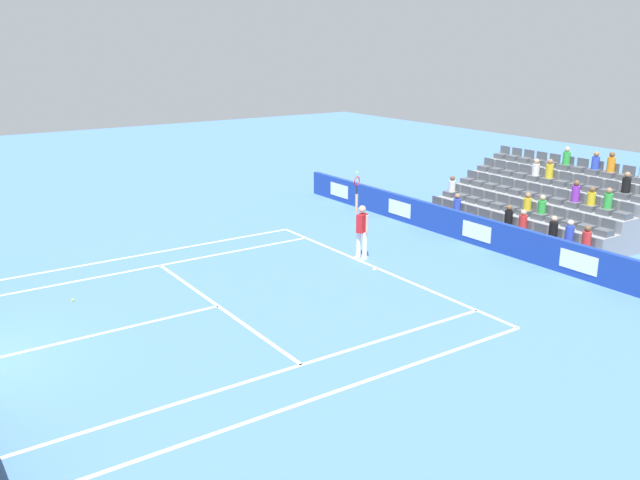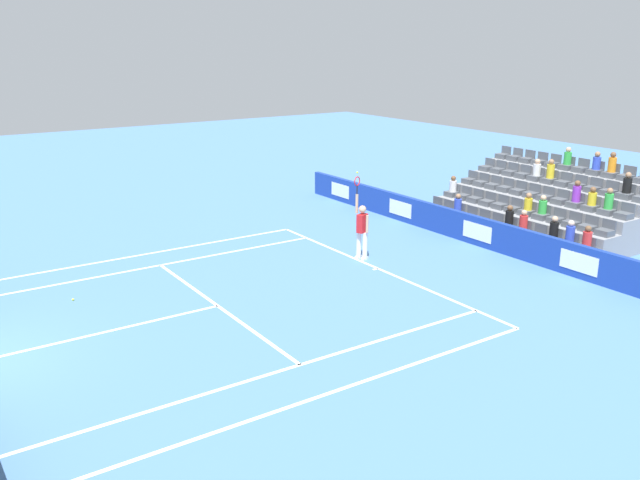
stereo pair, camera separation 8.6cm
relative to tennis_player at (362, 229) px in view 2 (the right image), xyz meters
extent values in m
cube|color=white|center=(-1.08, 0.18, -0.99)|extent=(10.97, 0.10, 0.01)
cube|color=white|center=(-1.08, 5.67, -0.99)|extent=(8.23, 0.10, 0.01)
cube|color=white|center=(-1.08, 8.87, -0.99)|extent=(0.10, 6.40, 0.01)
cube|color=white|center=(3.03, 6.12, -0.99)|extent=(0.10, 11.89, 0.01)
cube|color=white|center=(-5.20, 6.12, -0.99)|extent=(0.10, 11.89, 0.01)
cube|color=white|center=(4.40, 6.12, -0.99)|extent=(0.10, 11.89, 0.01)
cube|color=white|center=(-6.57, 6.12, -0.99)|extent=(0.10, 11.89, 0.01)
cube|color=white|center=(-1.08, 0.28, -0.99)|extent=(0.10, 0.20, 0.01)
cube|color=#193899|center=(-1.08, -4.28, -0.49)|extent=(20.19, 0.20, 1.01)
cube|color=white|center=(-5.12, -4.17, -0.49)|extent=(1.29, 0.01, 0.57)
cube|color=white|center=(-1.08, -4.17, -0.49)|extent=(1.29, 0.01, 0.57)
cube|color=white|center=(2.96, -4.17, -0.49)|extent=(1.29, 0.01, 0.57)
cube|color=white|center=(6.99, -4.17, -0.49)|extent=(1.29, 0.01, 0.57)
cylinder|color=white|center=(-0.12, -0.04, -0.54)|extent=(0.16, 0.16, 0.90)
cylinder|color=white|center=(0.11, 0.04, -0.54)|extent=(0.16, 0.16, 0.90)
cube|color=white|center=(-0.12, -0.04, -0.95)|extent=(0.20, 0.29, 0.08)
cube|color=white|center=(0.11, 0.04, -0.95)|extent=(0.20, 0.29, 0.08)
cube|color=red|center=(-0.01, 0.00, 0.21)|extent=(0.33, 0.41, 0.60)
sphere|color=#D3A884|center=(-0.01, 0.00, 0.67)|extent=(0.24, 0.24, 0.24)
cylinder|color=#D3A884|center=(0.20, 0.07, 0.82)|extent=(0.09, 0.09, 0.62)
cylinder|color=#D3A884|center=(-0.23, -0.03, 0.23)|extent=(0.09, 0.09, 0.56)
cylinder|color=black|center=(0.20, 0.07, 1.27)|extent=(0.04, 0.04, 0.28)
torus|color=red|center=(0.20, 0.07, 1.55)|extent=(0.13, 0.30, 0.31)
sphere|color=#D1E533|center=(0.20, 0.07, 1.83)|extent=(0.07, 0.07, 0.07)
cube|color=gray|center=(-1.08, -5.35, -0.78)|extent=(7.44, 0.95, 0.42)
cube|color=#545960|center=(-4.49, -5.35, -0.47)|extent=(0.48, 0.44, 0.20)
cube|color=#545960|center=(-4.49, -5.55, -0.22)|extent=(0.48, 0.04, 0.30)
cube|color=#545960|center=(-3.87, -5.35, -0.47)|extent=(0.48, 0.44, 0.20)
cube|color=#545960|center=(-3.87, -5.55, -0.22)|extent=(0.48, 0.04, 0.30)
cube|color=#545960|center=(-3.25, -5.35, -0.47)|extent=(0.48, 0.44, 0.20)
cube|color=#545960|center=(-3.25, -5.55, -0.22)|extent=(0.48, 0.04, 0.30)
cube|color=#545960|center=(-2.63, -5.35, -0.47)|extent=(0.48, 0.44, 0.20)
cube|color=#545960|center=(-2.63, -5.55, -0.22)|extent=(0.48, 0.04, 0.30)
cube|color=#545960|center=(-2.01, -5.35, -0.47)|extent=(0.48, 0.44, 0.20)
cube|color=#545960|center=(-2.01, -5.55, -0.22)|extent=(0.48, 0.04, 0.30)
cube|color=#545960|center=(-1.39, -5.35, -0.47)|extent=(0.48, 0.44, 0.20)
cube|color=#545960|center=(-1.39, -5.55, -0.22)|extent=(0.48, 0.04, 0.30)
cube|color=#545960|center=(-0.77, -5.35, -0.47)|extent=(0.48, 0.44, 0.20)
cube|color=#545960|center=(-0.77, -5.55, -0.22)|extent=(0.48, 0.04, 0.30)
cube|color=#545960|center=(-0.15, -5.35, -0.47)|extent=(0.48, 0.44, 0.20)
cube|color=#545960|center=(-0.15, -5.55, -0.22)|extent=(0.48, 0.04, 0.30)
cube|color=#545960|center=(0.47, -5.35, -0.47)|extent=(0.48, 0.44, 0.20)
cube|color=#545960|center=(0.47, -5.55, -0.22)|extent=(0.48, 0.04, 0.30)
cube|color=#545960|center=(1.09, -5.35, -0.47)|extent=(0.48, 0.44, 0.20)
cube|color=#545960|center=(1.09, -5.55, -0.22)|extent=(0.48, 0.04, 0.30)
cube|color=#545960|center=(1.71, -5.35, -0.47)|extent=(0.48, 0.44, 0.20)
cube|color=#545960|center=(1.71, -5.55, -0.22)|extent=(0.48, 0.04, 0.30)
cube|color=#545960|center=(2.33, -5.35, -0.47)|extent=(0.48, 0.44, 0.20)
cube|color=#545960|center=(2.33, -5.55, -0.22)|extent=(0.48, 0.04, 0.30)
cube|color=gray|center=(-1.08, -6.30, -0.57)|extent=(7.44, 0.95, 0.84)
cube|color=#545960|center=(-4.49, -6.30, -0.05)|extent=(0.48, 0.44, 0.20)
cube|color=#545960|center=(-4.49, -6.50, 0.20)|extent=(0.48, 0.04, 0.30)
cube|color=#545960|center=(-3.87, -6.30, -0.05)|extent=(0.48, 0.44, 0.20)
cube|color=#545960|center=(-3.87, -6.50, 0.20)|extent=(0.48, 0.04, 0.30)
cube|color=#545960|center=(-3.25, -6.30, -0.05)|extent=(0.48, 0.44, 0.20)
cube|color=#545960|center=(-3.25, -6.50, 0.20)|extent=(0.48, 0.04, 0.30)
cube|color=#545960|center=(-2.63, -6.30, -0.05)|extent=(0.48, 0.44, 0.20)
cube|color=#545960|center=(-2.63, -6.50, 0.20)|extent=(0.48, 0.04, 0.30)
cube|color=#545960|center=(-2.01, -6.30, -0.05)|extent=(0.48, 0.44, 0.20)
cube|color=#545960|center=(-2.01, -6.50, 0.20)|extent=(0.48, 0.04, 0.30)
cube|color=#545960|center=(-1.39, -6.30, -0.05)|extent=(0.48, 0.44, 0.20)
cube|color=#545960|center=(-1.39, -6.50, 0.20)|extent=(0.48, 0.04, 0.30)
cube|color=#545960|center=(-0.77, -6.30, -0.05)|extent=(0.48, 0.44, 0.20)
cube|color=#545960|center=(-0.77, -6.50, 0.20)|extent=(0.48, 0.04, 0.30)
cube|color=#545960|center=(-0.15, -6.30, -0.05)|extent=(0.48, 0.44, 0.20)
cube|color=#545960|center=(-0.15, -6.50, 0.20)|extent=(0.48, 0.04, 0.30)
cube|color=#545960|center=(0.47, -6.30, -0.05)|extent=(0.48, 0.44, 0.20)
cube|color=#545960|center=(0.47, -6.50, 0.20)|extent=(0.48, 0.04, 0.30)
cube|color=#545960|center=(1.09, -6.30, -0.05)|extent=(0.48, 0.44, 0.20)
cube|color=#545960|center=(1.09, -6.50, 0.20)|extent=(0.48, 0.04, 0.30)
cube|color=#545960|center=(1.71, -6.30, -0.05)|extent=(0.48, 0.44, 0.20)
cube|color=#545960|center=(1.71, -6.50, 0.20)|extent=(0.48, 0.04, 0.30)
cube|color=#545960|center=(2.33, -6.30, -0.05)|extent=(0.48, 0.44, 0.20)
cube|color=#545960|center=(2.33, -6.50, 0.20)|extent=(0.48, 0.04, 0.30)
cube|color=gray|center=(-1.08, -7.25, -0.36)|extent=(7.44, 0.95, 1.26)
cube|color=#545960|center=(-4.49, -7.25, 0.37)|extent=(0.48, 0.44, 0.20)
cube|color=#545960|center=(-4.49, -7.45, 0.62)|extent=(0.48, 0.04, 0.30)
cube|color=#545960|center=(-3.87, -7.25, 0.37)|extent=(0.48, 0.44, 0.20)
cube|color=#545960|center=(-3.87, -7.45, 0.62)|extent=(0.48, 0.04, 0.30)
cube|color=#545960|center=(-3.25, -7.25, 0.37)|extent=(0.48, 0.44, 0.20)
cube|color=#545960|center=(-3.25, -7.45, 0.62)|extent=(0.48, 0.04, 0.30)
cube|color=#545960|center=(-2.63, -7.25, 0.37)|extent=(0.48, 0.44, 0.20)
cube|color=#545960|center=(-2.63, -7.45, 0.62)|extent=(0.48, 0.04, 0.30)
cube|color=#545960|center=(-2.01, -7.25, 0.37)|extent=(0.48, 0.44, 0.20)
cube|color=#545960|center=(-2.01, -7.45, 0.62)|extent=(0.48, 0.04, 0.30)
cube|color=#545960|center=(-1.39, -7.25, 0.37)|extent=(0.48, 0.44, 0.20)
cube|color=#545960|center=(-1.39, -7.45, 0.62)|extent=(0.48, 0.04, 0.30)
cube|color=#545960|center=(-0.77, -7.25, 0.37)|extent=(0.48, 0.44, 0.20)
cube|color=#545960|center=(-0.77, -7.45, 0.62)|extent=(0.48, 0.04, 0.30)
cube|color=#545960|center=(-0.15, -7.25, 0.37)|extent=(0.48, 0.44, 0.20)
cube|color=#545960|center=(-0.15, -7.45, 0.62)|extent=(0.48, 0.04, 0.30)
cube|color=#545960|center=(0.47, -7.25, 0.37)|extent=(0.48, 0.44, 0.20)
cube|color=#545960|center=(0.47, -7.45, 0.62)|extent=(0.48, 0.04, 0.30)
cube|color=#545960|center=(1.09, -7.25, 0.37)|extent=(0.48, 0.44, 0.20)
cube|color=#545960|center=(1.09, -7.45, 0.62)|extent=(0.48, 0.04, 0.30)
cube|color=#545960|center=(1.71, -7.25, 0.37)|extent=(0.48, 0.44, 0.20)
cube|color=#545960|center=(1.71, -7.45, 0.62)|extent=(0.48, 0.04, 0.30)
cube|color=#545960|center=(2.33, -7.25, 0.37)|extent=(0.48, 0.44, 0.20)
cube|color=#545960|center=(2.33, -7.45, 0.62)|extent=(0.48, 0.04, 0.30)
cube|color=gray|center=(-1.08, -8.20, -0.15)|extent=(7.44, 0.95, 1.68)
cube|color=#545960|center=(-3.87, -8.20, 0.79)|extent=(0.48, 0.44, 0.20)
cube|color=#545960|center=(-3.87, -8.40, 1.04)|extent=(0.48, 0.04, 0.30)
cube|color=#545960|center=(-3.25, -8.20, 0.79)|extent=(0.48, 0.44, 0.20)
cube|color=#545960|center=(-3.25, -8.40, 1.04)|extent=(0.48, 0.04, 0.30)
cube|color=#545960|center=(-2.63, -8.20, 0.79)|extent=(0.48, 0.44, 0.20)
cube|color=#545960|center=(-2.63, -8.40, 1.04)|extent=(0.48, 0.04, 0.30)
cube|color=#545960|center=(-2.01, -8.20, 0.79)|extent=(0.48, 0.44, 0.20)
cube|color=#545960|center=(-2.01, -8.40, 1.04)|extent=(0.48, 0.04, 0.30)
cube|color=#545960|center=(-1.39, -8.20, 0.79)|extent=(0.48, 0.44, 0.20)
cube|color=#545960|center=(-1.39, -8.40, 1.04)|extent=(0.48, 0.04, 0.30)
cube|color=#545960|center=(-0.77, -8.20, 0.79)|extent=(0.48, 0.44, 0.20)
cube|color=#545960|center=(-0.77, -8.40, 1.04)|extent=(0.48, 0.04, 0.30)
cube|color=#545960|center=(-0.15, -8.20, 0.79)|extent=(0.48, 0.44, 0.20)
cube|color=#545960|center=(-0.15, -8.40, 1.04)|extent=(0.48, 0.04, 0.30)
cube|color=#545960|center=(0.47, -8.20, 0.79)|extent=(0.48, 0.44, 0.20)
cube|color=#545960|center=(0.47, -8.40, 1.04)|extent=(0.48, 0.04, 0.30)
cube|color=#545960|center=(1.09, -8.20, 0.79)|extent=(0.48, 0.44, 0.20)
cube|color=#545960|center=(1.09, -8.40, 1.04)|extent=(0.48, 0.04, 0.30)
cube|color=#545960|center=(1.71, -8.20, 0.79)|extent=(0.48, 0.44, 0.20)
cube|color=#545960|center=(1.71, -8.40, 1.04)|extent=(0.48, 0.04, 0.30)
cube|color=#545960|center=(2.33, -8.20, 0.79)|extent=(0.48, 0.44, 0.20)
cube|color=#545960|center=(2.33, -8.40, 1.04)|extent=(0.48, 0.04, 0.30)
cube|color=gray|center=(-1.08, -9.15, 0.06)|extent=(7.44, 0.95, 2.10)
cube|color=#545960|center=(-3.25, -9.15, 1.21)|extent=(0.48, 0.44, 0.20)
cube|color=#545960|center=(-3.25, -9.35, 1.46)|extent=(0.48, 0.04, 0.30)
cube|color=#545960|center=(-2.63, -9.15, 1.21)|extent=(0.48, 0.44, 0.20)
cube|color=#545960|center=(-2.63, -9.35, 1.46)|extent=(0.48, 0.04, 0.30)
cube|color=#545960|center=(-2.01, -9.15, 1.21)|extent=(0.48, 0.44, 0.20)
cube|color=#545960|center=(-2.01, -9.35, 1.46)|extent=(0.48, 0.04, 0.30)
cube|color=#545960|center=(-1.39, -9.15, 1.21)|extent=(0.48, 0.44, 0.20)
cube|color=#545960|center=(-1.39, -9.35, 1.46)|extent=(0.48, 0.04, 0.30)
cube|color=#545960|center=(-0.77, -9.15, 1.21)|extent=(0.48, 0.44, 0.20)
cube|color=#545960|center=(-0.77, -9.35, 1.46)|extent=(0.48, 0.04, 0.30)
cube|color=#545960|center=(-0.15, -9.15, 1.21)|extent=(0.48, 0.44, 0.20)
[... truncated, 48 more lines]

